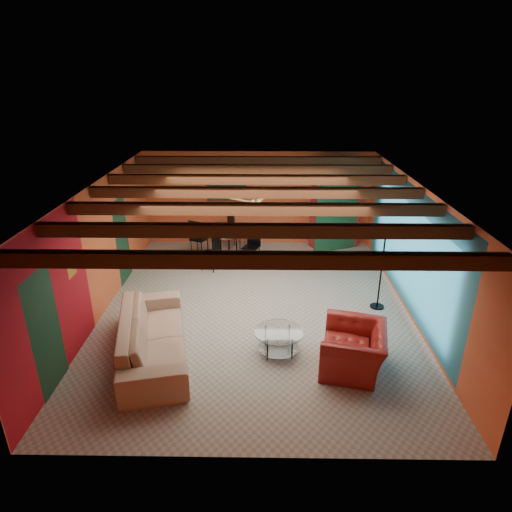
{
  "coord_description": "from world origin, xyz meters",
  "views": [
    {
      "loc": [
        0.13,
        -8.35,
        4.78
      ],
      "look_at": [
        0.0,
        0.2,
        1.15
      ],
      "focal_mm": 30.8,
      "sensor_mm": 36.0,
      "label": 1
    }
  ],
  "objects_px": {
    "coffee_table": "(279,342)",
    "dining_table": "(224,241)",
    "sofa": "(153,336)",
    "potted_plant": "(338,163)",
    "armchair": "(353,349)",
    "armoire": "(335,210)",
    "floor_lamp": "(382,268)",
    "vase": "(224,219)"
  },
  "relations": [
    {
      "from": "coffee_table",
      "to": "dining_table",
      "type": "relative_size",
      "value": 0.45
    },
    {
      "from": "sofa",
      "to": "coffee_table",
      "type": "bearing_deg",
      "value": -99.45
    },
    {
      "from": "sofa",
      "to": "potted_plant",
      "type": "relative_size",
      "value": 5.82
    },
    {
      "from": "coffee_table",
      "to": "dining_table",
      "type": "distance_m",
      "value": 4.58
    },
    {
      "from": "sofa",
      "to": "armchair",
      "type": "xyz_separation_m",
      "value": [
        3.51,
        -0.31,
        -0.02
      ]
    },
    {
      "from": "armoire",
      "to": "potted_plant",
      "type": "bearing_deg",
      "value": 0.0
    },
    {
      "from": "armoire",
      "to": "floor_lamp",
      "type": "bearing_deg",
      "value": -105.54
    },
    {
      "from": "floor_lamp",
      "to": "potted_plant",
      "type": "relative_size",
      "value": 3.88
    },
    {
      "from": "armchair",
      "to": "coffee_table",
      "type": "relative_size",
      "value": 1.37
    },
    {
      "from": "potted_plant",
      "to": "armoire",
      "type": "bearing_deg",
      "value": 0.0
    },
    {
      "from": "sofa",
      "to": "armoire",
      "type": "bearing_deg",
      "value": -49.25
    },
    {
      "from": "vase",
      "to": "armoire",
      "type": "bearing_deg",
      "value": 16.91
    },
    {
      "from": "dining_table",
      "to": "floor_lamp",
      "type": "distance_m",
      "value": 4.46
    },
    {
      "from": "vase",
      "to": "potted_plant",
      "type": "bearing_deg",
      "value": 16.91
    },
    {
      "from": "coffee_table",
      "to": "floor_lamp",
      "type": "bearing_deg",
      "value": 37.5
    },
    {
      "from": "armoire",
      "to": "potted_plant",
      "type": "xyz_separation_m",
      "value": [
        0.0,
        0.0,
        1.35
      ]
    },
    {
      "from": "armoire",
      "to": "vase",
      "type": "distance_m",
      "value": 3.24
    },
    {
      "from": "sofa",
      "to": "coffee_table",
      "type": "height_order",
      "value": "sofa"
    },
    {
      "from": "sofa",
      "to": "coffee_table",
      "type": "xyz_separation_m",
      "value": [
        2.25,
        0.13,
        -0.18
      ]
    },
    {
      "from": "coffee_table",
      "to": "vase",
      "type": "bearing_deg",
      "value": 107.02
    },
    {
      "from": "potted_plant",
      "to": "vase",
      "type": "height_order",
      "value": "potted_plant"
    },
    {
      "from": "floor_lamp",
      "to": "potted_plant",
      "type": "xyz_separation_m",
      "value": [
        -0.45,
        3.61,
        1.52
      ]
    },
    {
      "from": "floor_lamp",
      "to": "potted_plant",
      "type": "distance_m",
      "value": 3.94
    },
    {
      "from": "sofa",
      "to": "armchair",
      "type": "relative_size",
      "value": 2.34
    },
    {
      "from": "armchair",
      "to": "dining_table",
      "type": "relative_size",
      "value": 0.61
    },
    {
      "from": "coffee_table",
      "to": "armoire",
      "type": "relative_size",
      "value": 0.4
    },
    {
      "from": "dining_table",
      "to": "floor_lamp",
      "type": "xyz_separation_m",
      "value": [
        3.55,
        -2.67,
        0.42
      ]
    },
    {
      "from": "floor_lamp",
      "to": "armoire",
      "type": "bearing_deg",
      "value": 97.11
    },
    {
      "from": "sofa",
      "to": "armoire",
      "type": "height_order",
      "value": "armoire"
    },
    {
      "from": "floor_lamp",
      "to": "vase",
      "type": "distance_m",
      "value": 4.44
    },
    {
      "from": "sofa",
      "to": "floor_lamp",
      "type": "distance_m",
      "value": 4.85
    },
    {
      "from": "potted_plant",
      "to": "sofa",
      "type": "bearing_deg",
      "value": -126.41
    },
    {
      "from": "armoire",
      "to": "coffee_table",
      "type": "bearing_deg",
      "value": -131.01
    },
    {
      "from": "coffee_table",
      "to": "potted_plant",
      "type": "bearing_deg",
      "value": 71.63
    },
    {
      "from": "dining_table",
      "to": "vase",
      "type": "height_order",
      "value": "vase"
    },
    {
      "from": "dining_table",
      "to": "armoire",
      "type": "height_order",
      "value": "armoire"
    },
    {
      "from": "armchair",
      "to": "armoire",
      "type": "bearing_deg",
      "value": -171.64
    },
    {
      "from": "armchair",
      "to": "floor_lamp",
      "type": "distance_m",
      "value": 2.4
    },
    {
      "from": "coffee_table",
      "to": "armoire",
      "type": "distance_m",
      "value": 5.66
    },
    {
      "from": "sofa",
      "to": "armoire",
      "type": "relative_size",
      "value": 1.27
    },
    {
      "from": "sofa",
      "to": "potted_plant",
      "type": "xyz_separation_m",
      "value": [
        4.01,
        5.44,
        2.04
      ]
    },
    {
      "from": "floor_lamp",
      "to": "vase",
      "type": "relative_size",
      "value": 8.89
    }
  ]
}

